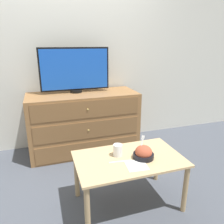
# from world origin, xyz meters

# --- Properties ---
(ground_plane) EXTENTS (12.00, 12.00, 0.00)m
(ground_plane) POSITION_xyz_m (0.00, 0.00, 0.00)
(ground_plane) COLOR #474C56
(wall_back) EXTENTS (12.00, 0.05, 2.60)m
(wall_back) POSITION_xyz_m (0.00, 0.03, 1.30)
(wall_back) COLOR silver
(wall_back) RESTS_ON ground_plane
(dresser) EXTENTS (1.42, 0.59, 0.81)m
(dresser) POSITION_xyz_m (0.15, -0.32, 0.40)
(dresser) COLOR olive
(dresser) RESTS_ON ground_plane
(tv) EXTENTS (0.89, 0.15, 0.58)m
(tv) POSITION_xyz_m (0.08, -0.23, 1.10)
(tv) COLOR black
(tv) RESTS_ON dresser
(coffee_table) EXTENTS (0.94, 0.57, 0.47)m
(coffee_table) POSITION_xyz_m (0.32, -1.50, 0.41)
(coffee_table) COLOR tan
(coffee_table) RESTS_ON ground_plane
(takeout_bowl) EXTENTS (0.18, 0.18, 0.19)m
(takeout_bowl) POSITION_xyz_m (0.44, -1.54, 0.52)
(takeout_bowl) COLOR black
(takeout_bowl) RESTS_ON coffee_table
(drink_cup) EXTENTS (0.08, 0.08, 0.11)m
(drink_cup) POSITION_xyz_m (0.24, -1.43, 0.52)
(drink_cup) COLOR beige
(drink_cup) RESTS_ON coffee_table
(napkin) EXTENTS (0.18, 0.18, 0.00)m
(napkin) POSITION_xyz_m (0.33, -1.64, 0.48)
(napkin) COLOR white
(napkin) RESTS_ON coffee_table
(knife) EXTENTS (0.20, 0.03, 0.01)m
(knife) POSITION_xyz_m (0.22, -1.54, 0.48)
(knife) COLOR white
(knife) RESTS_ON coffee_table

